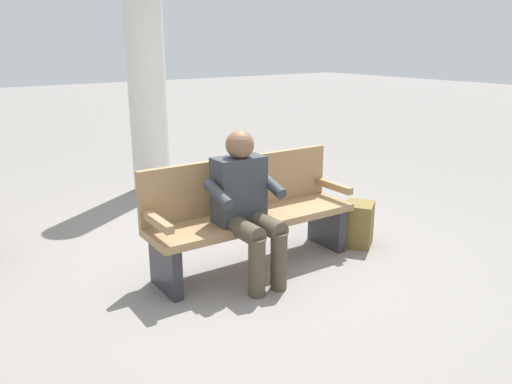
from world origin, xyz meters
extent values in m
plane|color=gray|center=(0.00, 0.00, 0.00)|extent=(40.00, 40.00, 0.00)
cube|color=#9E7A51|center=(0.00, 0.00, 0.42)|extent=(1.82, 0.54, 0.06)
cube|color=#9E7A51|center=(-0.01, -0.21, 0.68)|extent=(1.80, 0.11, 0.45)
cube|color=#9E7A51|center=(-0.85, 0.03, 0.57)|extent=(0.08, 0.48, 0.06)
cube|color=#9E7A51|center=(0.85, -0.03, 0.57)|extent=(0.08, 0.48, 0.06)
cube|color=#2D2D33|center=(-0.80, 0.03, 0.20)|extent=(0.10, 0.43, 0.39)
cube|color=#2D2D33|center=(0.80, -0.03, 0.20)|extent=(0.10, 0.43, 0.39)
cube|color=#33383D|center=(0.18, 0.04, 0.71)|extent=(0.41, 0.23, 0.52)
sphere|color=brown|center=(0.18, 0.06, 1.07)|extent=(0.22, 0.22, 0.22)
cylinder|color=#4C4233|center=(0.08, 0.26, 0.47)|extent=(0.16, 0.42, 0.15)
cylinder|color=#4C4233|center=(0.28, 0.25, 0.47)|extent=(0.16, 0.42, 0.15)
cylinder|color=#4C4233|center=(0.09, 0.45, 0.23)|extent=(0.13, 0.13, 0.45)
cylinder|color=#4C4233|center=(0.29, 0.44, 0.23)|extent=(0.13, 0.13, 0.45)
cylinder|color=#33383D|center=(-0.06, 0.15, 0.74)|extent=(0.10, 0.32, 0.18)
cylinder|color=#33383D|center=(0.42, 0.14, 0.74)|extent=(0.10, 0.32, 0.18)
cube|color=brown|center=(-1.05, 0.19, 0.20)|extent=(0.38, 0.37, 0.40)
cube|color=olive|center=(-0.97, 0.07, 0.14)|extent=(0.19, 0.15, 0.18)
cylinder|color=silver|center=(-0.31, -2.64, 1.57)|extent=(0.46, 0.46, 3.15)
camera|label=1|loc=(2.32, 3.22, 1.82)|focal=35.89mm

